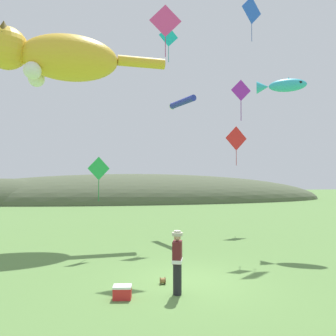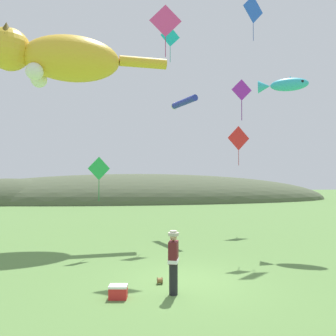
{
  "view_description": "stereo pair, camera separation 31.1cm",
  "coord_description": "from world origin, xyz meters",
  "px_view_note": "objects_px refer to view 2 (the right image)",
  "views": [
    {
      "loc": [
        -2.24,
        -9.99,
        3.33
      ],
      "look_at": [
        0.0,
        4.0,
        3.64
      ],
      "focal_mm": 35.0,
      "sensor_mm": 36.0,
      "label": 1
    },
    {
      "loc": [
        -1.94,
        -10.03,
        3.33
      ],
      "look_at": [
        0.0,
        4.0,
        3.64
      ],
      "focal_mm": 35.0,
      "sensor_mm": 36.0,
      "label": 2
    }
  ],
  "objects_px": {
    "kite_diamond_blue": "(253,10)",
    "kite_diamond_green": "(99,169)",
    "kite_diamond_pink": "(165,21)",
    "kite_spool": "(160,281)",
    "festival_attendant": "(173,260)",
    "picnic_cooler": "(118,292)",
    "kite_giant_cat": "(59,58)",
    "kite_diamond_violet": "(242,91)",
    "kite_tube_streamer": "(184,102)",
    "kite_diamond_teal": "(170,37)",
    "kite_diamond_red": "(239,138)",
    "kite_fish_windsock": "(284,85)"
  },
  "relations": [
    {
      "from": "kite_diamond_teal",
      "to": "kite_giant_cat",
      "type": "bearing_deg",
      "value": -175.97
    },
    {
      "from": "festival_attendant",
      "to": "picnic_cooler",
      "type": "bearing_deg",
      "value": -176.79
    },
    {
      "from": "kite_fish_windsock",
      "to": "kite_tube_streamer",
      "type": "distance_m",
      "value": 5.77
    },
    {
      "from": "kite_diamond_blue",
      "to": "kite_diamond_violet",
      "type": "bearing_deg",
      "value": -126.88
    },
    {
      "from": "festival_attendant",
      "to": "kite_tube_streamer",
      "type": "bearing_deg",
      "value": 77.66
    },
    {
      "from": "kite_spool",
      "to": "kite_diamond_blue",
      "type": "height_order",
      "value": "kite_diamond_blue"
    },
    {
      "from": "kite_tube_streamer",
      "to": "kite_diamond_pink",
      "type": "distance_m",
      "value": 5.53
    },
    {
      "from": "kite_spool",
      "to": "kite_giant_cat",
      "type": "xyz_separation_m",
      "value": [
        -4.53,
        7.92,
        9.47
      ]
    },
    {
      "from": "kite_diamond_violet",
      "to": "kite_giant_cat",
      "type": "bearing_deg",
      "value": 156.73
    },
    {
      "from": "kite_fish_windsock",
      "to": "kite_tube_streamer",
      "type": "xyz_separation_m",
      "value": [
        -4.18,
        3.97,
        -0.09
      ]
    },
    {
      "from": "kite_fish_windsock",
      "to": "kite_diamond_teal",
      "type": "height_order",
      "value": "kite_diamond_teal"
    },
    {
      "from": "kite_tube_streamer",
      "to": "kite_diamond_red",
      "type": "distance_m",
      "value": 3.96
    },
    {
      "from": "kite_tube_streamer",
      "to": "picnic_cooler",
      "type": "bearing_deg",
      "value": -110.38
    },
    {
      "from": "kite_diamond_red",
      "to": "festival_attendant",
      "type": "bearing_deg",
      "value": -119.25
    },
    {
      "from": "kite_tube_streamer",
      "to": "kite_diamond_red",
      "type": "bearing_deg",
      "value": 0.96
    },
    {
      "from": "picnic_cooler",
      "to": "kite_diamond_green",
      "type": "distance_m",
      "value": 6.42
    },
    {
      "from": "kite_spool",
      "to": "kite_diamond_red",
      "type": "height_order",
      "value": "kite_diamond_red"
    },
    {
      "from": "kite_giant_cat",
      "to": "kite_diamond_green",
      "type": "bearing_deg",
      "value": -56.37
    },
    {
      "from": "kite_diamond_green",
      "to": "kite_diamond_teal",
      "type": "distance_m",
      "value": 9.41
    },
    {
      "from": "kite_tube_streamer",
      "to": "kite_diamond_teal",
      "type": "distance_m",
      "value": 3.77
    },
    {
      "from": "kite_giant_cat",
      "to": "festival_attendant",
      "type": "bearing_deg",
      "value": -61.5
    },
    {
      "from": "kite_spool",
      "to": "kite_fish_windsock",
      "type": "relative_size",
      "value": 0.09
    },
    {
      "from": "festival_attendant",
      "to": "kite_diamond_violet",
      "type": "xyz_separation_m",
      "value": [
        3.93,
        5.1,
        6.23
      ]
    },
    {
      "from": "picnic_cooler",
      "to": "kite_diamond_violet",
      "type": "relative_size",
      "value": 0.28
    },
    {
      "from": "picnic_cooler",
      "to": "kite_diamond_teal",
      "type": "distance_m",
      "value": 14.78
    },
    {
      "from": "kite_fish_windsock",
      "to": "kite_diamond_teal",
      "type": "relative_size",
      "value": 1.14
    },
    {
      "from": "kite_diamond_blue",
      "to": "kite_diamond_pink",
      "type": "height_order",
      "value": "kite_diamond_blue"
    },
    {
      "from": "kite_diamond_blue",
      "to": "kite_diamond_pink",
      "type": "bearing_deg",
      "value": -160.83
    },
    {
      "from": "kite_spool",
      "to": "kite_fish_windsock",
      "type": "distance_m",
      "value": 11.19
    },
    {
      "from": "kite_diamond_blue",
      "to": "kite_diamond_red",
      "type": "xyz_separation_m",
      "value": [
        0.28,
        3.01,
        -6.32
      ]
    },
    {
      "from": "kite_giant_cat",
      "to": "kite_diamond_violet",
      "type": "height_order",
      "value": "kite_giant_cat"
    },
    {
      "from": "picnic_cooler",
      "to": "kite_tube_streamer",
      "type": "height_order",
      "value": "kite_tube_streamer"
    },
    {
      "from": "kite_diamond_green",
      "to": "picnic_cooler",
      "type": "bearing_deg",
      "value": -80.43
    },
    {
      "from": "kite_spool",
      "to": "kite_diamond_blue",
      "type": "distance_m",
      "value": 14.25
    },
    {
      "from": "kite_diamond_green",
      "to": "kite_diamond_pink",
      "type": "bearing_deg",
      "value": -2.4
    },
    {
      "from": "kite_diamond_red",
      "to": "kite_diamond_violet",
      "type": "xyz_separation_m",
      "value": [
        -1.57,
        -4.73,
        1.63
      ]
    },
    {
      "from": "kite_spool",
      "to": "kite_diamond_green",
      "type": "bearing_deg",
      "value": 116.37
    },
    {
      "from": "kite_diamond_blue",
      "to": "kite_diamond_green",
      "type": "bearing_deg",
      "value": -168.62
    },
    {
      "from": "kite_diamond_green",
      "to": "kite_diamond_teal",
      "type": "relative_size",
      "value": 0.92
    },
    {
      "from": "kite_diamond_teal",
      "to": "kite_diamond_red",
      "type": "bearing_deg",
      "value": 7.32
    },
    {
      "from": "kite_giant_cat",
      "to": "kite_diamond_blue",
      "type": "xyz_separation_m",
      "value": [
        10.03,
        -2.04,
        2.3
      ]
    },
    {
      "from": "kite_diamond_pink",
      "to": "kite_fish_windsock",
      "type": "bearing_deg",
      "value": 6.26
    },
    {
      "from": "kite_fish_windsock",
      "to": "kite_diamond_blue",
      "type": "relative_size",
      "value": 1.0
    },
    {
      "from": "kite_giant_cat",
      "to": "kite_diamond_red",
      "type": "height_order",
      "value": "kite_giant_cat"
    },
    {
      "from": "festival_attendant",
      "to": "kite_spool",
      "type": "distance_m",
      "value": 1.3
    },
    {
      "from": "kite_diamond_teal",
      "to": "kite_diamond_red",
      "type": "xyz_separation_m",
      "value": [
        4.25,
        0.55,
        -5.72
      ]
    },
    {
      "from": "kite_tube_streamer",
      "to": "festival_attendant",
      "type": "bearing_deg",
      "value": -102.34
    },
    {
      "from": "kite_spool",
      "to": "kite_diamond_green",
      "type": "xyz_separation_m",
      "value": [
        -2.15,
        4.34,
        3.49
      ]
    },
    {
      "from": "kite_diamond_pink",
      "to": "kite_diamond_blue",
      "type": "bearing_deg",
      "value": 19.17
    },
    {
      "from": "kite_diamond_red",
      "to": "kite_diamond_violet",
      "type": "relative_size",
      "value": 1.27
    }
  ]
}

